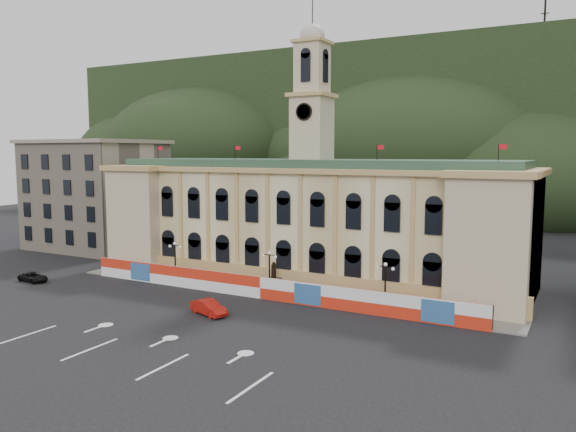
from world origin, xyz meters
The scene contains 13 objects.
ground centered at (0.00, 0.00, 0.00)m, with size 260.00×260.00×0.00m, color black.
lane_markings centered at (0.00, -5.00, 0.00)m, with size 26.00×10.00×0.02m, color white, non-canonical shape.
hill_ridge centered at (0.03, 121.99, 19.48)m, with size 230.00×80.00×64.00m.
city_hall centered at (0.00, 27.63, 7.85)m, with size 56.20×17.60×37.10m.
side_building_left centered at (-43.00, 30.93, 9.33)m, with size 21.00×17.00×18.60m.
hoarding_fence centered at (0.06, 15.07, 1.25)m, with size 50.00×0.44×2.50m.
pavement centered at (0.00, 17.75, 0.08)m, with size 56.00×5.50×0.16m, color slate.
statue centered at (0.00, 18.00, 1.19)m, with size 1.40×1.40×3.72m.
lamp_left centered at (-14.00, 17.00, 3.07)m, with size 1.96×0.44×5.15m.
lamp_center centered at (0.00, 17.00, 3.07)m, with size 1.96×0.44×5.15m.
lamp_right centered at (14.00, 17.00, 3.07)m, with size 1.96×0.44×5.15m.
red_sedan centered at (-1.34, 7.00, 0.76)m, with size 4.89×2.98×1.52m, color #AC140C.
black_suv centered at (-30.00, 8.18, 0.60)m, with size 4.47×2.34×1.20m, color black.
Camera 1 is at (32.48, -38.13, 16.50)m, focal length 35.00 mm.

